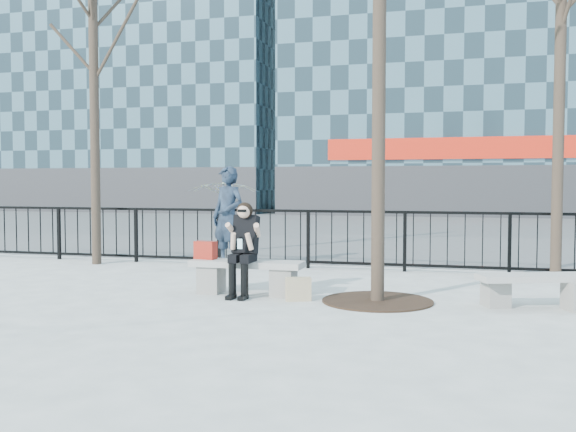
% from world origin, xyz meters
% --- Properties ---
extents(ground, '(120.00, 120.00, 0.00)m').
position_xyz_m(ground, '(0.00, 0.00, 0.00)').
color(ground, gray).
rests_on(ground, ground).
extents(street_surface, '(60.00, 23.00, 0.01)m').
position_xyz_m(street_surface, '(0.00, 15.00, 0.00)').
color(street_surface, '#474747').
rests_on(street_surface, ground).
extents(railing, '(14.00, 0.06, 1.10)m').
position_xyz_m(railing, '(0.00, 3.00, 0.55)').
color(railing, black).
rests_on(railing, ground).
extents(building_left, '(16.20, 10.20, 22.60)m').
position_xyz_m(building_left, '(-15.00, 27.00, 11.30)').
color(building_left, slate).
rests_on(building_left, ground).
extents(tree_left, '(2.80, 2.80, 6.50)m').
position_xyz_m(tree_left, '(-4.00, 2.50, 4.86)').
color(tree_left, black).
rests_on(tree_left, ground).
extents(tree_grate, '(1.50, 1.50, 0.02)m').
position_xyz_m(tree_grate, '(1.90, -0.10, 0.01)').
color(tree_grate, black).
rests_on(tree_grate, ground).
extents(bench_main, '(1.65, 0.46, 0.49)m').
position_xyz_m(bench_main, '(0.00, 0.00, 0.30)').
color(bench_main, slate).
rests_on(bench_main, ground).
extents(bench_second, '(1.48, 0.41, 0.44)m').
position_xyz_m(bench_second, '(3.92, -0.01, 0.27)').
color(bench_second, slate).
rests_on(bench_second, ground).
extents(seated_woman, '(0.50, 0.64, 1.34)m').
position_xyz_m(seated_woman, '(0.00, -0.16, 0.67)').
color(seated_woman, black).
rests_on(seated_woman, ground).
extents(handbag, '(0.34, 0.20, 0.26)m').
position_xyz_m(handbag, '(-0.65, 0.02, 0.62)').
color(handbag, maroon).
rests_on(handbag, bench_main).
extents(shopping_bag, '(0.36, 0.25, 0.32)m').
position_xyz_m(shopping_bag, '(0.85, -0.31, 0.16)').
color(shopping_bag, '#C7BA8D').
rests_on(shopping_bag, ground).
extents(standing_man, '(0.82, 0.69, 1.93)m').
position_xyz_m(standing_man, '(-1.28, 2.66, 0.96)').
color(standing_man, black).
rests_on(standing_man, ground).
extents(vendor_umbrella, '(2.25, 2.27, 1.70)m').
position_xyz_m(vendor_umbrella, '(-3.18, 7.36, 0.85)').
color(vendor_umbrella, yellow).
rests_on(vendor_umbrella, ground).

